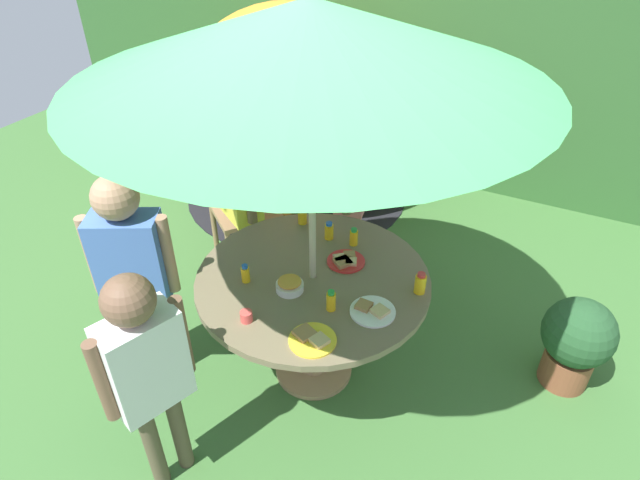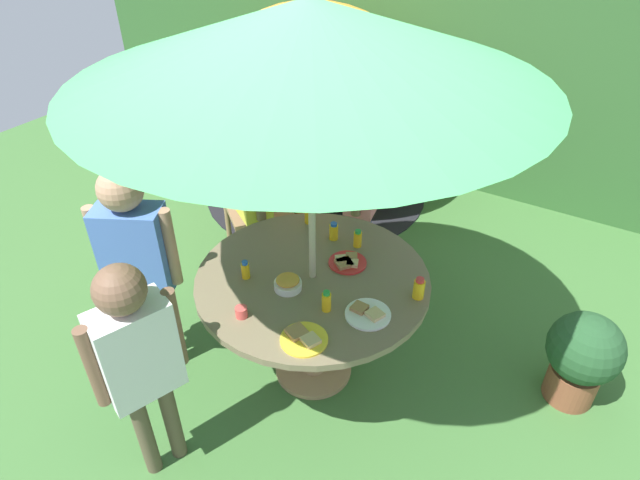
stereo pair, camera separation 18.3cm
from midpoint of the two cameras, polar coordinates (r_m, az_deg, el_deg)
ground_plane at (r=3.43m, az=0.88°, el=-13.76°), size 10.00×10.00×0.02m
hedge_backdrop at (r=5.38m, az=18.47°, el=15.58°), size 9.00×0.70×1.83m
garden_table at (r=3.00m, az=0.98°, el=-6.12°), size 1.27×1.27×0.75m
patio_umbrella at (r=2.32m, az=1.34°, el=20.37°), size 2.08×2.08×2.15m
wooden_chair at (r=4.02m, az=-5.81°, el=5.49°), size 0.62×0.62×1.08m
dome_tent at (r=4.79m, az=0.64°, el=13.99°), size 2.49×2.49×1.69m
potted_plant at (r=3.41m, az=27.56°, el=-10.88°), size 0.41×0.41×0.60m
child_in_pink_shirt at (r=3.63m, az=6.32°, el=7.02°), size 0.26×0.45×1.36m
child_in_yellow_shirt at (r=3.60m, az=-6.10°, el=6.40°), size 0.40×0.35×1.34m
child_in_blue_shirt at (r=3.01m, az=-17.43°, el=-1.09°), size 0.42×0.34×1.37m
child_in_white_shirt at (r=2.51m, az=-16.91°, el=-11.32°), size 0.29×0.41×1.29m
snack_bowl at (r=2.80m, az=-1.57°, el=-4.66°), size 0.15×0.15×0.07m
plate_front_edge at (r=2.54m, az=0.32°, el=-10.46°), size 0.23×0.23×0.03m
plate_near_left at (r=2.68m, az=7.07°, el=-7.82°), size 0.23×0.23×0.03m
plate_mid_left at (r=2.98m, az=4.67°, el=-2.38°), size 0.21×0.21×0.03m
juice_bottle_near_right at (r=3.30m, az=0.40°, el=2.57°), size 0.06×0.06×0.11m
juice_bottle_far_left at (r=2.66m, az=2.67°, el=-6.60°), size 0.05×0.05×0.12m
juice_bottle_far_right at (r=3.10m, az=5.71°, el=0.09°), size 0.05×0.05×0.11m
juice_bottle_center_front at (r=2.88m, az=-6.14°, el=-3.24°), size 0.05×0.05×0.11m
juice_bottle_center_back at (r=3.15m, az=3.12°, el=0.87°), size 0.05×0.05×0.11m
juice_bottle_mid_right at (r=2.79m, az=12.34°, el=-5.12°), size 0.06×0.06×0.12m
cup_near at (r=2.66m, az=-6.41°, el=-7.68°), size 0.06×0.06×0.06m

